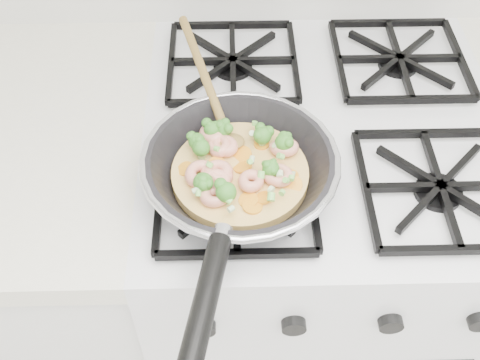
{
  "coord_description": "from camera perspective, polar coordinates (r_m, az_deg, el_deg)",
  "views": [
    {
      "loc": [
        -0.16,
        1.01,
        1.57
      ],
      "look_at": [
        -0.14,
        1.56,
        0.93
      ],
      "focal_mm": 43.47,
      "sensor_mm": 36.0,
      "label": 1
    }
  ],
  "objects": [
    {
      "name": "stove",
      "position": [
        1.32,
        6.2,
        -8.53
      ],
      "size": [
        0.6,
        0.6,
        0.92
      ],
      "color": "white",
      "rests_on": "ground"
    },
    {
      "name": "skillet",
      "position": [
        0.82,
        -0.2,
        0.97
      ],
      "size": [
        0.28,
        0.62,
        0.09
      ],
      "rotation": [
        0.0,
        0.0,
        -0.37
      ],
      "color": "black",
      "rests_on": "stove"
    }
  ]
}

